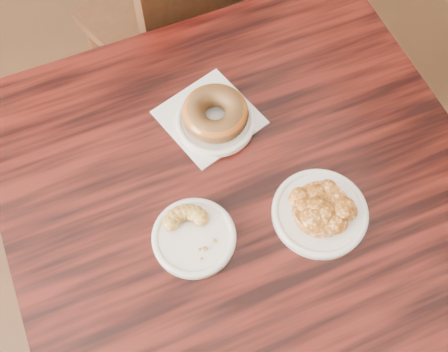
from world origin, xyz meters
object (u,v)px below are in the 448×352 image
cafe_table (242,260)px  glazed_donut (215,113)px  cruller_fragment (193,234)px  apple_fritter (322,208)px  chair_far (169,22)px

cafe_table → glazed_donut: glazed_donut is taller
glazed_donut → cruller_fragment: glazed_donut is taller
cafe_table → glazed_donut: 0.44m
cruller_fragment → glazed_donut: bearing=51.9°
cafe_table → apple_fritter: bearing=-39.6°
chair_far → glazed_donut: 0.64m
cafe_table → glazed_donut: size_ratio=6.81×
apple_fritter → cruller_fragment: (-0.22, 0.07, -0.00)m
cafe_table → apple_fritter: size_ratio=6.18×
glazed_donut → cafe_table: bearing=-97.7°
chair_far → glazed_donut: chair_far is taller
glazed_donut → apple_fritter: bearing=-74.9°
chair_far → cruller_fragment: chair_far is taller
chair_far → glazed_donut: (-0.14, -0.53, 0.34)m
cafe_table → chair_far: 0.71m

